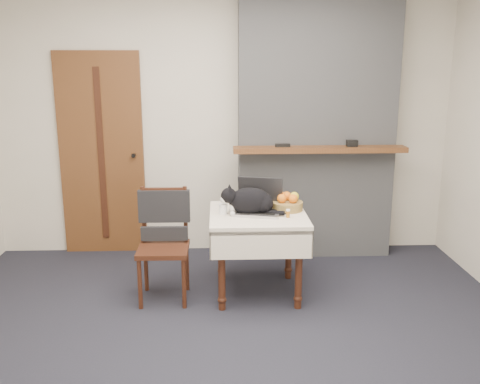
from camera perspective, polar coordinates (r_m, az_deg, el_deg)
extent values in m
plane|color=black|center=(3.80, -1.38, -16.29)|extent=(4.50, 4.50, 0.00)
cube|color=beige|center=(5.32, -1.84, 7.31)|extent=(4.50, 0.02, 2.60)
cube|color=brown|center=(5.46, -14.53, 3.87)|extent=(0.82, 0.05, 2.00)
cube|color=#391C0F|center=(5.43, -14.59, 3.81)|extent=(0.06, 0.01, 1.70)
cylinder|color=black|center=(5.36, -11.28, 3.86)|extent=(0.04, 0.06, 0.04)
cube|color=gray|center=(5.26, 8.11, 7.10)|extent=(1.50, 0.30, 2.60)
cube|color=brown|center=(5.05, 8.52, 4.52)|extent=(1.62, 0.18, 0.05)
cube|color=black|center=(4.99, 4.57, 4.98)|extent=(0.14, 0.04, 0.03)
cube|color=black|center=(5.11, 11.86, 5.10)|extent=(0.10, 0.07, 0.06)
cylinder|color=#391C0F|center=(4.19, -1.96, -8.46)|extent=(0.06, 0.06, 0.64)
sphere|color=#391C0F|center=(4.28, -1.93, -11.43)|extent=(0.07, 0.07, 0.07)
cylinder|color=#391C0F|center=(4.23, 6.28, -8.29)|extent=(0.06, 0.06, 0.64)
sphere|color=#391C0F|center=(4.33, 6.20, -11.23)|extent=(0.07, 0.07, 0.07)
cylinder|color=#391C0F|center=(4.75, -2.01, -5.70)|extent=(0.06, 0.06, 0.64)
sphere|color=#391C0F|center=(4.83, -1.99, -8.38)|extent=(0.07, 0.07, 0.07)
cylinder|color=#391C0F|center=(4.79, 5.22, -5.58)|extent=(0.06, 0.06, 0.64)
sphere|color=#391C0F|center=(4.87, 5.16, -8.24)|extent=(0.07, 0.07, 0.07)
cube|color=beige|center=(4.36, 1.92, -2.64)|extent=(0.78, 0.78, 0.06)
cube|color=beige|center=(4.03, 2.31, -5.70)|extent=(0.78, 0.01, 0.22)
cube|color=beige|center=(4.76, 1.57, -2.58)|extent=(0.78, 0.01, 0.22)
cube|color=beige|center=(4.38, -3.13, -4.07)|extent=(0.01, 0.78, 0.22)
cube|color=beige|center=(4.44, 6.88, -3.92)|extent=(0.01, 0.78, 0.22)
cube|color=#B7B7BC|center=(4.32, 1.82, -2.22)|extent=(0.42, 0.34, 0.02)
cube|color=black|center=(4.32, 1.82, -2.05)|extent=(0.34, 0.24, 0.00)
cube|color=black|center=(4.44, 2.18, 0.03)|extent=(0.38, 0.15, 0.25)
cube|color=#96B7DC|center=(4.43, 2.18, 0.03)|extent=(0.34, 0.14, 0.23)
ellipsoid|color=black|center=(4.30, 1.06, -0.97)|extent=(0.36, 0.23, 0.22)
ellipsoid|color=black|center=(4.32, 2.42, -1.19)|extent=(0.19, 0.21, 0.18)
sphere|color=black|center=(4.26, -1.22, -0.37)|extent=(0.14, 0.14, 0.12)
ellipsoid|color=white|center=(4.27, -1.77, -0.80)|extent=(0.06, 0.07, 0.06)
ellipsoid|color=white|center=(4.29, -0.80, -1.57)|extent=(0.06, 0.08, 0.09)
cone|color=black|center=(4.21, -1.03, 0.33)|extent=(0.05, 0.05, 0.05)
cone|color=black|center=(4.28, -1.14, 0.56)|extent=(0.05, 0.05, 0.05)
cylinder|color=black|center=(4.28, 3.53, -2.21)|extent=(0.19, 0.08, 0.04)
sphere|color=white|center=(4.26, -0.80, -2.32)|extent=(0.04, 0.04, 0.04)
sphere|color=white|center=(4.34, -0.93, -2.02)|extent=(0.04, 0.04, 0.04)
cylinder|color=white|center=(4.32, -1.81, -1.82)|extent=(0.07, 0.07, 0.08)
cylinder|color=#AD6815|center=(4.24, 5.14, -2.37)|extent=(0.03, 0.03, 0.05)
cylinder|color=white|center=(4.23, 5.15, -1.94)|extent=(0.03, 0.03, 0.01)
cylinder|color=olive|center=(4.45, 5.07, -1.48)|extent=(0.26, 0.26, 0.07)
sphere|color=#FB5415|center=(4.39, 4.48, -0.70)|extent=(0.08, 0.08, 0.08)
sphere|color=#FB5415|center=(4.40, 5.68, -0.72)|extent=(0.08, 0.08, 0.08)
sphere|color=#FB5415|center=(4.48, 5.00, -0.42)|extent=(0.08, 0.08, 0.08)
sphere|color=#FAFF29|center=(4.47, 5.81, -0.48)|extent=(0.08, 0.08, 0.08)
sphere|color=#FB5415|center=(4.46, 4.50, -0.46)|extent=(0.08, 0.08, 0.08)
cube|color=black|center=(4.39, 4.36, -2.10)|extent=(0.16, 0.03, 0.01)
cube|color=#391C0F|center=(4.37, -8.18, -6.07)|extent=(0.41, 0.41, 0.04)
cylinder|color=#391C0F|center=(4.31, -10.64, -9.53)|extent=(0.03, 0.03, 0.43)
cylinder|color=#391C0F|center=(4.27, -6.00, -9.58)|extent=(0.03, 0.03, 0.43)
cylinder|color=#391C0F|center=(4.62, -10.00, -7.84)|extent=(0.03, 0.03, 0.43)
cylinder|color=#391C0F|center=(4.59, -5.70, -7.87)|extent=(0.03, 0.03, 0.43)
cylinder|color=#391C0F|center=(4.48, -10.25, -2.42)|extent=(0.03, 0.03, 0.48)
cylinder|color=#391C0F|center=(4.44, -5.84, -2.41)|extent=(0.03, 0.03, 0.48)
cube|color=#391C0F|center=(4.43, -8.09, -1.23)|extent=(0.34, 0.03, 0.27)
cube|color=black|center=(4.42, -8.10, -1.50)|extent=(0.42, 0.06, 0.27)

